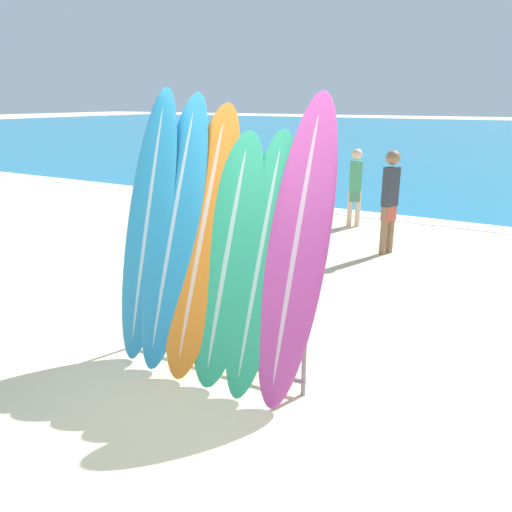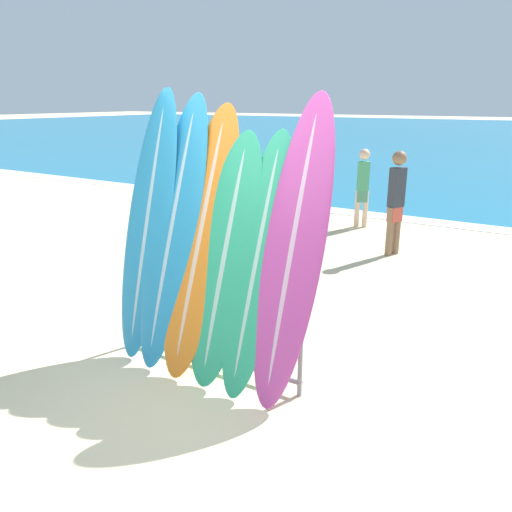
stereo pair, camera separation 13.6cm
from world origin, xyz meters
The scene contains 12 objects.
ground_plane centered at (0.00, 0.00, 0.00)m, with size 160.00×160.00×0.00m, color beige.
surfboard_rack centered at (-0.37, 0.60, 0.46)m, with size 1.87×0.04×0.85m.
surfboard_slot_0 centered at (-1.14, 0.70, 1.26)m, with size 0.52×0.80×2.51m.
surfboard_slot_1 centered at (-0.84, 0.71, 1.23)m, with size 0.54×0.96×2.47m.
surfboard_slot_2 centered at (-0.53, 0.71, 1.19)m, with size 0.60×0.98×2.38m.
surfboard_slot_3 centered at (-0.23, 0.66, 1.07)m, with size 0.58×0.84×2.15m.
surfboard_slot_4 centered at (0.09, 0.67, 1.08)m, with size 0.49×0.89×2.17m.
surfboard_slot_5 centered at (0.41, 0.70, 1.24)m, with size 0.53×0.95×2.47m.
person_near_water centered at (-2.04, 6.04, 0.94)m, with size 0.29×0.28×1.73m.
person_mid_beach centered at (-2.02, 3.48, 0.87)m, with size 0.27×0.23×1.59m.
person_far_left centered at (-1.06, 6.48, 0.82)m, with size 0.26×0.22×1.51m.
person_far_right centered at (0.01, 5.00, 0.90)m, with size 0.24×0.28×1.65m.
Camera 1 is at (2.02, -2.79, 2.39)m, focal length 35.00 mm.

